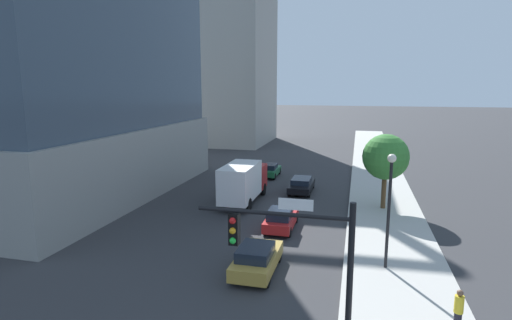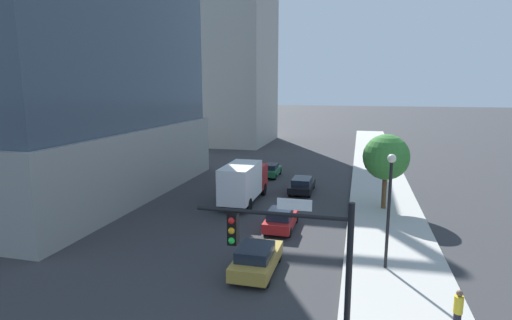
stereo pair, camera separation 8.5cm
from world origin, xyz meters
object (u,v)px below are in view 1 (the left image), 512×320
car_black (302,184)px  car_red (281,219)px  car_gold (257,258)px  traffic_light_pole (296,254)px  construction_building (229,43)px  car_green (270,170)px  box_truck (243,181)px  street_tree (386,157)px  street_lamp (390,195)px  pedestrian_yellow_shirt (458,311)px

car_black → car_red: 9.99m
car_gold → car_red: bearing=90.0°
traffic_light_pole → car_red: bearing=102.6°
traffic_light_pole → car_gold: (-2.99, 6.72, -3.38)m
construction_building → car_green: (12.46, -24.84, -15.87)m
construction_building → car_gold: 52.32m
car_gold → box_truck: size_ratio=0.58×
box_truck → traffic_light_pole: bearing=-69.1°
car_black → car_gold: bearing=-90.0°
construction_building → car_black: bearing=-61.4°
street_tree → car_gold: bearing=-118.1°
street_lamp → construction_building: bearing=117.0°
traffic_light_pole → car_black: bearing=97.3°
traffic_light_pole → car_gold: size_ratio=1.37×
construction_building → pedestrian_yellow_shirt: size_ratio=22.01×
car_green → pedestrian_yellow_shirt: pedestrian_yellow_shirt is taller
traffic_light_pole → car_black: size_ratio=1.23×
car_red → pedestrian_yellow_shirt: pedestrian_yellow_shirt is taller
traffic_light_pole → car_green: (-7.12, 28.92, -3.45)m
construction_building → car_gold: (16.59, -47.04, -15.79)m
pedestrian_yellow_shirt → street_tree: bearing=96.4°
street_lamp → car_black: (-6.42, 14.69, -3.35)m
construction_building → traffic_light_pole: 58.55m
street_lamp → car_green: bearing=117.5°
street_tree → car_red: 9.86m
street_lamp → box_truck: 14.70m
street_lamp → pedestrian_yellow_shirt: size_ratio=3.34×
box_truck → pedestrian_yellow_shirt: box_truck is taller
traffic_light_pole → street_lamp: 9.31m
construction_building → pedestrian_yellow_shirt: construction_building is taller
traffic_light_pole → car_red: 14.11m
traffic_light_pole → car_red: traffic_light_pole is taller
car_gold → car_black: car_gold is taller
car_gold → car_black: 16.62m
street_lamp → car_gold: size_ratio=1.41×
car_black → pedestrian_yellow_shirt: (8.69, -20.04, 0.37)m
box_truck → car_green: bearing=90.0°
construction_building → street_lamp: (23.01, -45.11, -12.51)m
street_lamp → street_tree: (0.44, 10.91, 0.10)m
pedestrian_yellow_shirt → car_red: bearing=130.8°
car_black → pedestrian_yellow_shirt: size_ratio=2.64×
traffic_light_pole → car_gold: 8.09m
traffic_light_pole → street_tree: bearing=78.8°
street_lamp → traffic_light_pole: bearing=-111.6°
street_tree → car_red: bearing=-137.9°
street_lamp → street_tree: 10.92m
car_black → pedestrian_yellow_shirt: bearing=-66.6°
construction_building → car_red: bearing=-67.7°
street_tree → pedestrian_yellow_shirt: size_ratio=3.21×
construction_building → street_tree: (23.45, -34.20, -12.41)m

